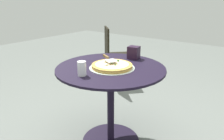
# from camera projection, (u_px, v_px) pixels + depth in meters

# --- Properties ---
(patio_table) EXTENTS (0.91, 0.91, 0.74)m
(patio_table) POSITION_uv_depth(u_px,v_px,m) (111.00, 90.00, 1.84)
(patio_table) COLOR black
(patio_table) RESTS_ON ground
(pizza_on_tray) EXTENTS (0.37, 0.37, 0.05)m
(pizza_on_tray) POSITION_uv_depth(u_px,v_px,m) (112.00, 66.00, 1.74)
(pizza_on_tray) COLOR silver
(pizza_on_tray) RESTS_ON patio_table
(pizza_server) EXTENTS (0.21, 0.15, 0.02)m
(pizza_server) POSITION_uv_depth(u_px,v_px,m) (108.00, 58.00, 1.81)
(pizza_server) COLOR silver
(pizza_server) RESTS_ON pizza_on_tray
(drinking_cup) EXTENTS (0.06, 0.06, 0.11)m
(drinking_cup) POSITION_uv_depth(u_px,v_px,m) (82.00, 68.00, 1.56)
(drinking_cup) COLOR silver
(drinking_cup) RESTS_ON patio_table
(napkin_dispenser) EXTENTS (0.11, 0.10, 0.12)m
(napkin_dispenser) POSITION_uv_depth(u_px,v_px,m) (134.00, 53.00, 1.99)
(napkin_dispenser) COLOR black
(napkin_dispenser) RESTS_ON patio_table
(patio_chair_far) EXTENTS (0.51, 0.51, 0.87)m
(patio_chair_far) POSITION_uv_depth(u_px,v_px,m) (113.00, 51.00, 3.22)
(patio_chair_far) COLOR black
(patio_chair_far) RESTS_ON ground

